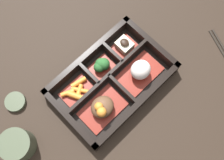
% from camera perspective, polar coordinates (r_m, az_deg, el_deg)
% --- Properties ---
extents(ground_plane, '(3.00, 3.00, 0.00)m').
position_cam_1_polar(ground_plane, '(0.68, 0.00, -0.64)').
color(ground_plane, black).
extents(bento_base, '(0.30, 0.19, 0.01)m').
position_cam_1_polar(bento_base, '(0.68, 0.00, -0.51)').
color(bento_base, black).
rests_on(bento_base, ground_plane).
extents(bento_rim, '(0.30, 0.19, 0.04)m').
position_cam_1_polar(bento_rim, '(0.66, -0.15, 0.14)').
color(bento_rim, black).
rests_on(bento_rim, ground_plane).
extents(bowl_rice, '(0.11, 0.07, 0.05)m').
position_cam_1_polar(bowl_rice, '(0.66, 6.19, 2.02)').
color(bowl_rice, maroon).
rests_on(bowl_rice, bento_base).
extents(bowl_stew, '(0.11, 0.07, 0.06)m').
position_cam_1_polar(bowl_stew, '(0.64, -2.16, -6.05)').
color(bowl_stew, maroon).
rests_on(bowl_stew, bento_base).
extents(bowl_tofu, '(0.06, 0.05, 0.03)m').
position_cam_1_polar(bowl_tofu, '(0.70, 2.69, 7.54)').
color(bowl_tofu, maroon).
rests_on(bowl_tofu, bento_base).
extents(bowl_greens, '(0.06, 0.05, 0.04)m').
position_cam_1_polar(bowl_greens, '(0.67, -2.20, 3.23)').
color(bowl_greens, maroon).
rests_on(bowl_greens, bento_base).
extents(bowl_carrots, '(0.08, 0.06, 0.02)m').
position_cam_1_polar(bowl_carrots, '(0.67, -7.81, -2.33)').
color(bowl_carrots, maroon).
rests_on(bowl_carrots, bento_base).
extents(tea_cup, '(0.07, 0.07, 0.06)m').
position_cam_1_polar(tea_cup, '(0.66, -19.89, -13.13)').
color(tea_cup, '#424C38').
rests_on(tea_cup, ground_plane).
extents(sauce_dish, '(0.05, 0.05, 0.01)m').
position_cam_1_polar(sauce_dish, '(0.71, -20.30, -4.46)').
color(sauce_dish, '#424C38').
rests_on(sauce_dish, ground_plane).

